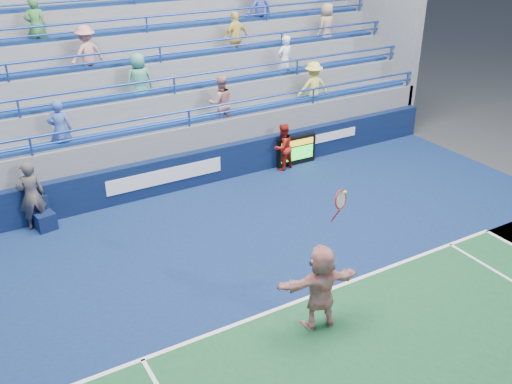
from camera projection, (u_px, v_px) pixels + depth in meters
ground at (319, 294)px, 12.61m from camera, size 120.00×120.00×0.00m
sponsor_wall at (195, 169)px, 17.41m from camera, size 18.00×0.32×1.10m
bleacher_stand at (148, 105)px, 19.88m from camera, size 18.00×5.60×6.13m
serve_speed_board at (296, 150)px, 18.87m from camera, size 1.43×0.19×0.99m
judge_chair at (45, 220)px, 15.09m from camera, size 0.56×0.56×0.86m
tennis_player at (321, 287)px, 11.28m from camera, size 1.80×0.88×2.98m
line_judge at (31, 195)px, 14.85m from camera, size 0.72×0.49×1.93m
ball_girl at (283, 147)px, 18.40m from camera, size 0.88×0.77×1.55m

